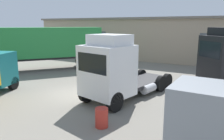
{
  "coord_description": "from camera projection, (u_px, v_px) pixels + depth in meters",
  "views": [
    {
      "loc": [
        8.77,
        -11.09,
        4.49
      ],
      "look_at": [
        2.17,
        1.06,
        1.6
      ],
      "focal_mm": 35.0,
      "sensor_mm": 36.0,
      "label": 1
    }
  ],
  "objects": [
    {
      "name": "tractor_unit_white",
      "position": [
        114.0,
        71.0,
        12.68
      ],
      "size": [
        3.97,
        7.18,
        3.96
      ],
      "rotation": [
        0.0,
        0.0,
        -1.8
      ],
      "color": "silver",
      "rests_on": "ground_plane"
    },
    {
      "name": "container_trailer_green",
      "position": [
        46.0,
        43.0,
        21.61
      ],
      "size": [
        8.97,
        10.12,
        4.21
      ],
      "rotation": [
        0.0,
        0.0,
        -2.26
      ],
      "color": "#28843D",
      "rests_on": "ground_plane"
    },
    {
      "name": "ground_plane",
      "position": [
        76.0,
        93.0,
        14.56
      ],
      "size": [
        60.0,
        60.0,
        0.0
      ],
      "primitive_type": "plane",
      "color": "slate"
    },
    {
      "name": "warehouse_building",
      "position": [
        157.0,
        38.0,
        29.34
      ],
      "size": [
        34.1,
        8.16,
        5.36
      ],
      "color": "tan",
      "rests_on": "ground_plane"
    },
    {
      "name": "oil_drum",
      "position": [
        102.0,
        118.0,
        9.67
      ],
      "size": [
        0.58,
        0.58,
        0.88
      ],
      "color": "#B22D23",
      "rests_on": "ground_plane"
    }
  ]
}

